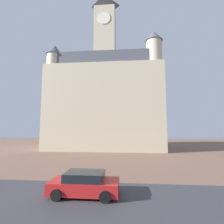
% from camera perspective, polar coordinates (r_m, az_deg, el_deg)
% --- Properties ---
extents(ground_plane, '(120.00, 120.00, 0.00)m').
position_cam_1_polar(ground_plane, '(9.68, -2.92, -30.32)').
color(ground_plane, brown).
extents(street_asphalt_strip, '(120.00, 8.69, 0.00)m').
position_cam_1_polar(street_asphalt_strip, '(9.20, -3.45, -31.67)').
color(street_asphalt_strip, '#38383D').
rests_on(street_asphalt_strip, ground_plane).
extents(landmark_building, '(22.33, 12.59, 34.58)m').
position_cam_1_polar(landmark_building, '(34.65, -2.20, 4.12)').
color(landmark_building, beige).
rests_on(landmark_building, ground_plane).
extents(car_red, '(4.15, 2.04, 1.38)m').
position_cam_1_polar(car_red, '(10.94, -9.55, -23.55)').
color(car_red, red).
rests_on(car_red, ground_plane).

